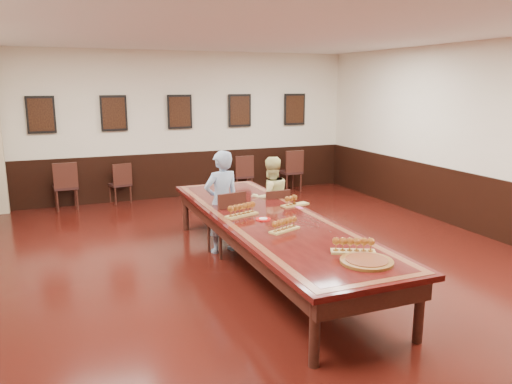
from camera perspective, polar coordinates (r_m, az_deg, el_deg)
name	(u,v)px	position (r m, az deg, el deg)	size (l,w,h in m)	color
floor	(270,271)	(6.92, 1.58, -9.02)	(8.00, 10.00, 0.02)	black
ceiling	(271,25)	(6.49, 1.75, 18.52)	(8.00, 10.00, 0.02)	white
wall_back	(179,125)	(11.25, -8.75, 7.54)	(8.00, 0.02, 3.20)	beige
wall_right	(500,141)	(8.91, 26.11, 5.21)	(0.02, 10.00, 3.20)	beige
chair_man	(225,222)	(7.44, -3.52, -3.48)	(0.46, 0.50, 0.97)	black
chair_woman	(273,215)	(8.01, 1.94, -2.66)	(0.41, 0.45, 0.88)	black
spare_chair_a	(65,185)	(10.80, -20.97, 0.72)	(0.46, 0.50, 0.98)	black
spare_chair_b	(120,183)	(11.02, -15.32, 1.02)	(0.41, 0.44, 0.87)	black
spare_chair_c	(242,175)	(11.46, -1.61, 2.01)	(0.43, 0.47, 0.92)	black
spare_chair_d	(290,170)	(11.83, 3.91, 2.48)	(0.46, 0.50, 0.99)	black
person_man	(222,202)	(7.46, -3.94, -1.15)	(0.57, 0.37, 1.55)	#4573AD
person_woman	(270,199)	(8.03, 1.67, -0.80)	(0.68, 0.53, 1.37)	#E2DE8D
pink_phone	(299,208)	(7.21, 4.98, -1.80)	(0.07, 0.13, 0.01)	#EA4EAB
wainscoting	(270,235)	(6.75, 1.60, -4.99)	(8.00, 10.00, 1.00)	black
conference_table	(270,228)	(6.72, 1.61, -4.08)	(1.40, 5.00, 0.76)	black
posters	(180,112)	(11.16, -8.71, 9.05)	(6.14, 0.04, 0.74)	black
flight_a	(242,210)	(6.73, -1.64, -2.10)	(0.50, 0.29, 0.18)	#A38A44
flight_b	(293,201)	(7.30, 4.28, -1.04)	(0.46, 0.22, 0.16)	#A38A44
flight_c	(285,225)	(6.07, 3.29, -3.81)	(0.45, 0.29, 0.16)	#A38A44
flight_d	(353,246)	(5.38, 11.06, -6.08)	(0.48, 0.33, 0.17)	#A38A44
red_plate_grp	(263,219)	(6.56, 0.83, -3.14)	(0.20, 0.20, 0.03)	#A90B0B
carved_platter	(367,261)	(5.14, 12.53, -7.76)	(0.61, 0.61, 0.04)	#563011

